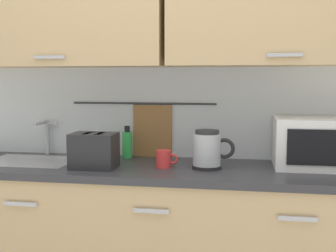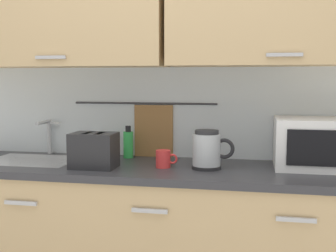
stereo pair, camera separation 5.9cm
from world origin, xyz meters
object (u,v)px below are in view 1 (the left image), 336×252
object	(u,v)px
electric_kettle	(208,150)
toaster	(94,150)
dish_soap_bottle	(127,144)
mug_near_sink	(105,152)
microwave	(318,143)
mug_by_kettle	(164,159)

from	to	relation	value
electric_kettle	toaster	xyz separation A→B (m)	(-0.60, -0.09, -0.01)
electric_kettle	dish_soap_bottle	bearing A→B (deg)	155.53
dish_soap_bottle	mug_near_sink	bearing A→B (deg)	-140.37
microwave	toaster	bearing A→B (deg)	-169.23
microwave	mug_near_sink	bearing A→B (deg)	179.61
dish_soap_bottle	electric_kettle	bearing A→B (deg)	-24.47
toaster	dish_soap_bottle	bearing A→B (deg)	73.57
microwave	dish_soap_bottle	size ratio (longest dim) A/B	2.35
toaster	mug_by_kettle	distance (m)	0.38
electric_kettle	mug_by_kettle	distance (m)	0.24
microwave	dish_soap_bottle	distance (m)	1.10
mug_by_kettle	toaster	bearing A→B (deg)	-167.87
mug_near_sink	mug_by_kettle	world-z (taller)	same
mug_near_sink	toaster	size ratio (longest dim) A/B	0.47
electric_kettle	microwave	bearing A→B (deg)	12.74
mug_near_sink	mug_by_kettle	bearing A→B (deg)	-22.02
electric_kettle	toaster	distance (m)	0.61
dish_soap_bottle	mug_near_sink	distance (m)	0.15
mug_near_sink	toaster	bearing A→B (deg)	-86.49
mug_near_sink	mug_by_kettle	size ratio (longest dim) A/B	1.00
electric_kettle	mug_by_kettle	size ratio (longest dim) A/B	1.89
toaster	mug_by_kettle	bearing A→B (deg)	12.13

